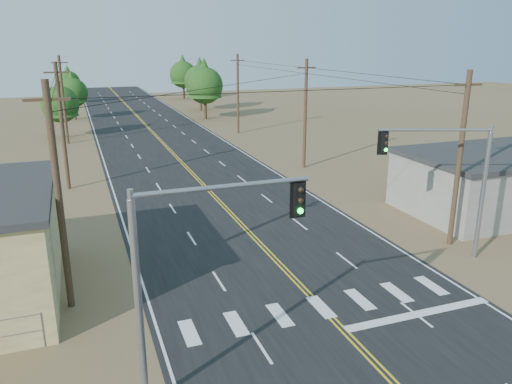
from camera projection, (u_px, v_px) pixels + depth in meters
name	position (u px, v px, depth m)	size (l,w,h in m)	color
road	(201.00, 183.00, 42.11)	(15.00, 200.00, 0.02)	black
building_right	(511.00, 181.00, 35.19)	(15.00, 8.00, 4.00)	#9C998E
utility_pole_left_near	(59.00, 197.00, 21.00)	(1.80, 0.30, 10.00)	#4C3826
utility_pole_left_mid	(62.00, 126.00, 38.99)	(1.80, 0.30, 10.00)	#4C3826
utility_pole_left_far	(63.00, 99.00, 56.98)	(1.80, 0.30, 10.00)	#4C3826
utility_pole_right_near	(459.00, 159.00, 27.90)	(1.80, 0.30, 10.00)	#4C3826
utility_pole_right_mid	(305.00, 113.00, 45.89)	(1.80, 0.30, 10.00)	#4C3826
utility_pole_right_far	(238.00, 93.00, 63.88)	(1.80, 0.30, 10.00)	#4C3826
signal_mast_left	(189.00, 259.00, 15.40)	(5.71, 0.43, 7.38)	gray
signal_mast_right	(454.00, 171.00, 26.13)	(5.62, 2.14, 7.28)	gray
tree_left_near	(60.00, 101.00, 60.87)	(4.48, 4.48, 7.47)	#3F2D1E
tree_left_mid	(72.00, 90.00, 75.58)	(4.43, 4.43, 7.38)	#3F2D1E
tree_left_far	(68.00, 80.00, 95.70)	(4.37, 4.37, 7.29)	#3F2D1E
tree_right_near	(205.00, 82.00, 75.56)	(5.55, 5.55, 9.25)	#3F2D1E
tree_right_mid	(200.00, 78.00, 85.25)	(5.45, 5.45, 9.08)	#3F2D1E
tree_right_far	(183.00, 72.00, 102.63)	(5.46, 5.46, 9.11)	#3F2D1E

